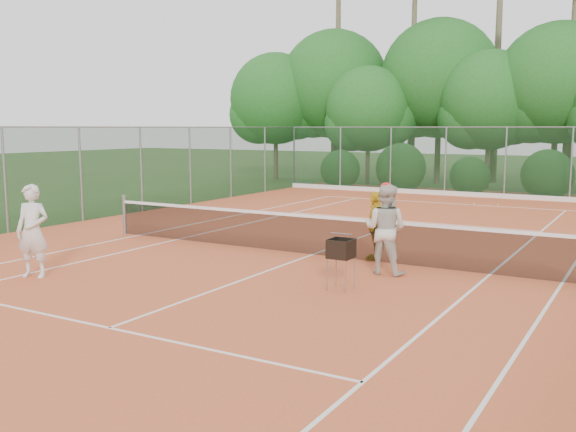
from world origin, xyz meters
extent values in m
plane|color=#28491A|center=(0.00, 0.00, 0.00)|extent=(120.00, 120.00, 0.00)
cube|color=#D05B30|center=(0.00, 0.00, 0.01)|extent=(18.00, 36.00, 0.02)
cylinder|color=gray|center=(-5.94, 0.00, 0.57)|extent=(0.10, 0.10, 1.10)
cube|color=black|center=(0.00, 0.00, 0.48)|extent=(11.87, 0.03, 0.86)
cube|color=white|center=(0.00, 0.00, 0.95)|extent=(11.87, 0.04, 0.07)
imported|color=silver|center=(-3.76, -4.74, 0.95)|extent=(0.79, 0.65, 1.87)
imported|color=beige|center=(2.20, -0.92, 0.94)|extent=(0.90, 0.71, 1.85)
ellipsoid|color=red|center=(2.20, -0.92, 1.83)|extent=(0.22, 0.22, 0.14)
imported|color=gold|center=(1.51, 0.26, 0.80)|extent=(0.55, 0.97, 1.56)
cylinder|color=gray|center=(1.82, -2.78, 0.32)|extent=(0.02, 0.02, 0.60)
cylinder|color=gray|center=(2.19, -2.41, 0.32)|extent=(0.02, 0.02, 0.60)
cube|color=black|center=(2.01, -2.60, 0.80)|extent=(0.42, 0.42, 0.35)
sphere|color=#E1ED37|center=(-2.65, 11.85, 0.05)|extent=(0.07, 0.07, 0.07)
sphere|color=yellow|center=(0.77, 12.07, 0.05)|extent=(0.07, 0.07, 0.07)
sphere|color=#CCEE37|center=(1.67, 12.10, 0.05)|extent=(0.07, 0.07, 0.07)
cube|color=white|center=(0.00, 11.88, 0.02)|extent=(11.03, 0.06, 0.01)
cube|color=white|center=(-5.49, 0.00, 0.02)|extent=(0.06, 23.77, 0.01)
cube|color=white|center=(5.49, 0.00, 0.02)|extent=(0.06, 23.77, 0.01)
cube|color=white|center=(-4.11, 0.00, 0.02)|extent=(0.06, 23.77, 0.01)
cube|color=white|center=(4.11, 0.00, 0.02)|extent=(0.06, 23.77, 0.01)
cube|color=white|center=(0.00, 6.40, 0.02)|extent=(8.23, 0.06, 0.01)
cube|color=white|center=(0.00, -6.40, 0.02)|extent=(8.23, 0.06, 0.01)
cube|color=white|center=(0.00, 0.00, 0.02)|extent=(0.06, 12.80, 0.01)
cube|color=#19381E|center=(0.00, 15.00, 1.52)|extent=(18.00, 0.02, 3.00)
cylinder|color=gray|center=(-9.00, 15.00, 1.52)|extent=(0.07, 0.07, 3.00)
cube|color=#19381E|center=(-9.00, -1.50, 1.52)|extent=(0.02, 33.00, 3.00)
cylinder|color=gray|center=(-9.00, 15.00, 1.52)|extent=(0.07, 0.07, 3.00)
cylinder|color=brown|center=(-12.50, 19.00, 1.88)|extent=(0.26, 0.26, 3.75)
sphere|color=#1E561C|center=(-12.50, 19.00, 4.65)|extent=(5.25, 5.25, 5.25)
cylinder|color=brown|center=(-9.50, 20.50, 2.20)|extent=(0.30, 0.30, 4.40)
sphere|color=#1E561C|center=(-9.50, 20.50, 5.46)|extent=(6.16, 6.16, 6.16)
cylinder|color=brown|center=(-6.50, 18.50, 1.60)|extent=(0.22, 0.22, 3.20)
sphere|color=#1E561C|center=(-6.50, 18.50, 3.97)|extent=(4.48, 4.48, 4.48)
cylinder|color=brown|center=(-3.50, 21.00, 2.25)|extent=(0.31, 0.31, 4.50)
sphere|color=#1E561C|center=(-3.50, 21.00, 5.58)|extent=(6.30, 6.30, 6.30)
cylinder|color=brown|center=(-0.50, 19.50, 1.75)|extent=(0.24, 0.24, 3.50)
sphere|color=#1E561C|center=(-0.50, 19.50, 4.34)|extent=(4.90, 4.90, 4.90)
cylinder|color=brown|center=(2.50, 20.00, 2.05)|extent=(0.28, 0.28, 4.10)
sphere|color=#1E561C|center=(2.50, 20.00, 5.08)|extent=(5.74, 5.74, 5.74)
cone|color=brown|center=(-10.00, 22.00, 6.50)|extent=(0.44, 0.44, 13.00)
cone|color=brown|center=(-5.00, 21.00, 5.50)|extent=(0.44, 0.44, 11.00)
cone|color=brown|center=(-1.00, 23.00, 7.50)|extent=(0.44, 0.44, 15.00)
cone|color=brown|center=(3.00, 20.50, 5.00)|extent=(0.44, 0.44, 10.00)
camera|label=1|loc=(6.97, -13.07, 2.99)|focal=40.00mm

